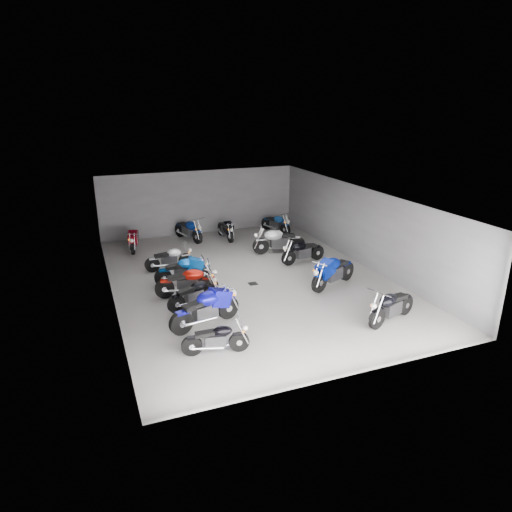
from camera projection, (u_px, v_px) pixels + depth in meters
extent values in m
plane|color=#9D9A95|center=(248.00, 279.00, 17.54)|extent=(14.00, 14.00, 0.00)
cube|color=slate|center=(200.00, 202.00, 23.19)|extent=(10.00, 0.10, 3.20)
cube|color=slate|center=(109.00, 255.00, 15.30)|extent=(0.10, 14.00, 3.20)
cube|color=slate|center=(362.00, 227.00, 18.74)|extent=(0.10, 14.00, 3.20)
cube|color=black|center=(248.00, 197.00, 16.49)|extent=(10.00, 14.00, 0.04)
cube|color=black|center=(253.00, 284.00, 17.10)|extent=(0.32, 0.32, 0.01)
cylinder|color=black|center=(239.00, 342.00, 12.44)|extent=(0.58, 0.22, 0.57)
cylinder|color=black|center=(192.00, 346.00, 12.22)|extent=(0.58, 0.24, 0.57)
cube|color=#2D2D30|center=(216.00, 341.00, 12.30)|extent=(0.61, 0.37, 0.35)
ellipsoid|color=black|center=(222.00, 331.00, 12.24)|extent=(0.66, 0.46, 0.32)
cube|color=black|center=(205.00, 334.00, 12.17)|extent=(0.58, 0.35, 0.16)
cylinder|color=black|center=(228.00, 308.00, 14.28)|extent=(0.75, 0.36, 0.73)
cylinder|color=black|center=(181.00, 323.00, 13.30)|extent=(0.75, 0.38, 0.73)
cube|color=#2D2D30|center=(205.00, 312.00, 13.75)|extent=(0.81, 0.55, 0.46)
ellipsoid|color=#0F0D9A|center=(212.00, 298.00, 13.78)|extent=(0.88, 0.67, 0.41)
cube|color=black|center=(194.00, 305.00, 13.43)|extent=(0.76, 0.51, 0.21)
cylinder|color=black|center=(211.00, 293.00, 15.52)|extent=(0.61, 0.31, 0.60)
cylinder|color=black|center=(176.00, 304.00, 14.69)|extent=(0.61, 0.33, 0.60)
cube|color=#2D2D30|center=(194.00, 296.00, 15.08)|extent=(0.67, 0.46, 0.37)
ellipsoid|color=black|center=(199.00, 286.00, 15.10)|extent=(0.72, 0.56, 0.34)
cube|color=black|center=(186.00, 291.00, 14.81)|extent=(0.62, 0.43, 0.17)
cylinder|color=black|center=(209.00, 285.00, 16.07)|extent=(0.69, 0.25, 0.68)
cylinder|color=black|center=(165.00, 289.00, 15.78)|extent=(0.69, 0.27, 0.68)
cube|color=#2D2D30|center=(187.00, 284.00, 15.89)|extent=(0.73, 0.43, 0.42)
ellipsoid|color=#961008|center=(193.00, 275.00, 15.83)|extent=(0.78, 0.54, 0.38)
cube|color=black|center=(177.00, 277.00, 15.73)|extent=(0.68, 0.40, 0.19)
cylinder|color=black|center=(203.00, 273.00, 17.21)|extent=(0.66, 0.19, 0.65)
cylinder|color=black|center=(163.00, 278.00, 16.81)|extent=(0.66, 0.21, 0.65)
cube|color=#2D2D30|center=(183.00, 273.00, 16.98)|extent=(0.69, 0.36, 0.41)
ellipsoid|color=blue|center=(189.00, 264.00, 16.93)|extent=(0.73, 0.47, 0.37)
cube|color=black|center=(174.00, 267.00, 16.80)|extent=(0.64, 0.34, 0.19)
cylinder|color=black|center=(186.00, 261.00, 18.65)|extent=(0.60, 0.13, 0.60)
cylinder|color=black|center=(152.00, 265.00, 18.18)|extent=(0.60, 0.14, 0.60)
cube|color=#2D2D30|center=(169.00, 261.00, 18.38)|extent=(0.61, 0.29, 0.38)
ellipsoid|color=silver|center=(174.00, 253.00, 18.36)|extent=(0.64, 0.38, 0.34)
cube|color=black|center=(161.00, 255.00, 18.19)|extent=(0.58, 0.27, 0.17)
cylinder|color=black|center=(377.00, 318.00, 13.65)|extent=(0.67, 0.34, 0.67)
cylinder|color=black|center=(405.00, 305.00, 14.57)|extent=(0.68, 0.36, 0.67)
cube|color=#2D2D30|center=(392.00, 308.00, 14.08)|extent=(0.74, 0.51, 0.42)
ellipsoid|color=black|center=(388.00, 300.00, 13.83)|extent=(0.80, 0.62, 0.37)
cube|color=black|center=(399.00, 297.00, 14.19)|extent=(0.69, 0.48, 0.19)
cylinder|color=black|center=(319.00, 283.00, 16.24)|extent=(0.73, 0.43, 0.73)
cylinder|color=black|center=(346.00, 271.00, 17.34)|extent=(0.74, 0.45, 0.73)
cube|color=#2D2D30|center=(333.00, 274.00, 16.75)|extent=(0.82, 0.61, 0.46)
ellipsoid|color=navy|center=(330.00, 266.00, 16.47)|extent=(0.90, 0.73, 0.41)
cube|color=black|center=(340.00, 263.00, 16.89)|extent=(0.77, 0.57, 0.21)
cylinder|color=black|center=(289.00, 258.00, 18.92)|extent=(0.65, 0.22, 0.64)
cylinder|color=black|center=(317.00, 253.00, 19.58)|extent=(0.65, 0.24, 0.64)
cube|color=#2D2D30|center=(303.00, 253.00, 19.22)|extent=(0.68, 0.39, 0.40)
ellipsoid|color=black|center=(299.00, 246.00, 19.01)|extent=(0.73, 0.49, 0.36)
cube|color=black|center=(310.00, 246.00, 19.27)|extent=(0.64, 0.36, 0.18)
cylinder|color=black|center=(261.00, 246.00, 20.27)|extent=(0.75, 0.26, 0.73)
cylinder|color=black|center=(297.00, 244.00, 20.61)|extent=(0.75, 0.28, 0.73)
cube|color=#2D2D30|center=(279.00, 243.00, 20.40)|extent=(0.79, 0.45, 0.46)
ellipsoid|color=#ADADB2|center=(274.00, 235.00, 20.23)|extent=(0.84, 0.57, 0.41)
cube|color=black|center=(287.00, 235.00, 20.38)|extent=(0.74, 0.42, 0.21)
cylinder|color=black|center=(133.00, 248.00, 20.23)|extent=(0.28, 0.66, 0.65)
cylinder|color=black|center=(137.00, 238.00, 21.60)|extent=(0.30, 0.66, 0.65)
cube|color=#2D2D30|center=(135.00, 241.00, 20.88)|extent=(0.45, 0.71, 0.40)
ellipsoid|color=maroon|center=(133.00, 235.00, 20.57)|extent=(0.55, 0.76, 0.36)
cube|color=black|center=(135.00, 233.00, 21.09)|extent=(0.42, 0.66, 0.18)
cylinder|color=black|center=(197.00, 237.00, 21.74)|extent=(0.36, 0.69, 0.68)
cylinder|color=black|center=(180.00, 230.00, 22.84)|extent=(0.38, 0.70, 0.68)
cube|color=#2D2D30|center=(188.00, 231.00, 22.25)|extent=(0.54, 0.76, 0.43)
ellipsoid|color=navy|center=(191.00, 226.00, 21.97)|extent=(0.65, 0.83, 0.39)
cube|color=black|center=(184.00, 224.00, 22.40)|extent=(0.50, 0.71, 0.19)
cylinder|color=black|center=(230.00, 236.00, 21.91)|extent=(0.15, 0.63, 0.62)
cylinder|color=black|center=(221.00, 229.00, 23.14)|extent=(0.17, 0.63, 0.62)
cube|color=#2D2D30|center=(225.00, 231.00, 22.49)|extent=(0.31, 0.64, 0.39)
ellipsoid|color=black|center=(227.00, 226.00, 22.21)|extent=(0.41, 0.67, 0.35)
cube|color=black|center=(223.00, 224.00, 22.67)|extent=(0.29, 0.60, 0.18)
cylinder|color=black|center=(285.00, 229.00, 23.09)|extent=(0.33, 0.64, 0.63)
cylinder|color=black|center=(266.00, 224.00, 24.12)|extent=(0.35, 0.65, 0.63)
cube|color=#2D2D30|center=(276.00, 225.00, 23.58)|extent=(0.49, 0.71, 0.40)
ellipsoid|color=navy|center=(279.00, 220.00, 23.32)|extent=(0.60, 0.77, 0.36)
cube|color=black|center=(271.00, 218.00, 23.71)|extent=(0.46, 0.66, 0.18)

